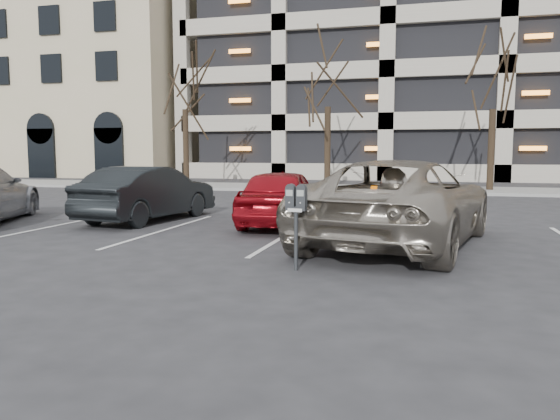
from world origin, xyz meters
TOP-DOWN VIEW (x-y plane):
  - ground at (0.00, 0.00)m, footprint 140.00×140.00m
  - sidewalk at (0.00, 16.00)m, footprint 80.00×4.00m
  - stall_lines at (-1.40, 2.30)m, footprint 16.90×5.20m
  - office_building at (-28.00, 29.92)m, footprint 26.00×16.20m
  - tree_a at (-10.00, 16.00)m, footprint 3.68×3.68m
  - tree_b at (-3.00, 16.00)m, footprint 3.66×3.66m
  - tree_c at (4.00, 16.00)m, footprint 3.42×3.42m
  - parking_meter at (-0.42, -0.96)m, footprint 0.33×0.16m
  - suv_silver at (0.94, 1.76)m, footprint 3.76×6.15m
  - car_red at (-1.89, 3.73)m, footprint 1.91×4.09m
  - car_dark at (-5.37, 3.72)m, footprint 2.03×4.33m

SIDE VIEW (x-z plane):
  - ground at x=0.00m, z-range 0.00..0.00m
  - stall_lines at x=-1.40m, z-range 0.00..0.01m
  - sidewalk at x=0.00m, z-range 0.00..0.12m
  - car_red at x=-1.89m, z-range 0.00..1.35m
  - car_dark at x=-5.37m, z-range 0.00..1.37m
  - suv_silver at x=0.94m, z-range 0.00..1.60m
  - parking_meter at x=-0.42m, z-range 0.33..1.58m
  - tree_c at x=4.00m, z-range 1.73..9.49m
  - tree_b at x=-3.00m, z-range 1.85..10.16m
  - tree_a at x=-10.00m, z-range 1.86..10.21m
  - office_building at x=-28.00m, z-range -0.01..14.99m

